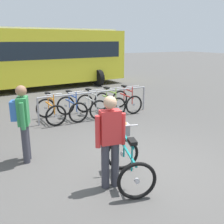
# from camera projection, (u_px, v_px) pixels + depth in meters

# --- Properties ---
(ground_plane) EXTENTS (80.00, 80.00, 0.00)m
(ground_plane) POSITION_uv_depth(u_px,v_px,m) (143.00, 166.00, 5.28)
(ground_plane) COLOR #514F4C
(bike_rack_rail) EXTENTS (3.91, 0.09, 0.88)m
(bike_rack_rail) POSITION_uv_depth(u_px,v_px,m) (96.00, 97.00, 8.50)
(bike_rack_rail) COLOR #99999E
(bike_rack_rail) RESTS_ON ground
(racked_bike_orange) EXTENTS (0.72, 1.14, 0.97)m
(racked_bike_orange) POSITION_uv_depth(u_px,v_px,m) (51.00, 111.00, 8.04)
(racked_bike_orange) COLOR black
(racked_bike_orange) RESTS_ON ground
(racked_bike_blue) EXTENTS (0.74, 1.13, 0.97)m
(racked_bike_blue) POSITION_uv_depth(u_px,v_px,m) (72.00, 108.00, 8.36)
(racked_bike_blue) COLOR black
(racked_bike_blue) RESTS_ON ground
(racked_bike_white) EXTENTS (0.73, 1.15, 0.98)m
(racked_bike_white) POSITION_uv_depth(u_px,v_px,m) (91.00, 105.00, 8.69)
(racked_bike_white) COLOR black
(racked_bike_white) RESTS_ON ground
(racked_bike_lime) EXTENTS (0.78, 1.19, 0.98)m
(racked_bike_lime) POSITION_uv_depth(u_px,v_px,m) (110.00, 103.00, 9.01)
(racked_bike_lime) COLOR black
(racked_bike_lime) RESTS_ON ground
(racked_bike_red) EXTENTS (0.67, 1.09, 0.97)m
(racked_bike_red) POSITION_uv_depth(u_px,v_px,m) (126.00, 101.00, 9.33)
(racked_bike_red) COLOR black
(racked_bike_red) RESTS_ON ground
(featured_bicycle) EXTENTS (0.95, 1.25, 1.09)m
(featured_bicycle) POSITION_uv_depth(u_px,v_px,m) (127.00, 155.00, 4.66)
(featured_bicycle) COLOR black
(featured_bicycle) RESTS_ON ground
(person_with_featured_bike) EXTENTS (0.53, 0.25, 1.64)m
(person_with_featured_bike) POSITION_uv_depth(u_px,v_px,m) (110.00, 138.00, 4.32)
(person_with_featured_bike) COLOR #383842
(person_with_featured_bike) RESTS_ON ground
(pedestrian_with_backpack) EXTENTS (0.41, 0.51, 1.64)m
(pedestrian_with_backpack) POSITION_uv_depth(u_px,v_px,m) (23.00, 119.00, 5.27)
(pedestrian_with_backpack) COLOR #383842
(pedestrian_with_backpack) RESTS_ON ground
(bus_distant) EXTENTS (10.18, 3.99, 3.08)m
(bus_distant) POSITION_uv_depth(u_px,v_px,m) (32.00, 55.00, 13.30)
(bus_distant) COLOR yellow
(bus_distant) RESTS_ON ground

